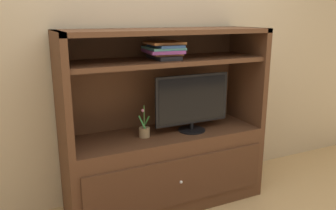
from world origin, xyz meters
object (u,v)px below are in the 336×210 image
object	(u,v)px
media_console	(165,150)
magazine_stack	(164,50)
tv_monitor	(192,102)
potted_plant	(144,131)

from	to	relation	value
media_console	magazine_stack	size ratio (longest dim) A/B	4.78
media_console	tv_monitor	world-z (taller)	media_console
media_console	tv_monitor	bearing A→B (deg)	-14.82
media_console	tv_monitor	size ratio (longest dim) A/B	2.51
media_console	potted_plant	world-z (taller)	media_console
potted_plant	magazine_stack	world-z (taller)	magazine_stack
potted_plant	media_console	bearing A→B (deg)	8.34
media_console	tv_monitor	xyz separation A→B (m)	(0.22, -0.06, 0.41)
media_console	magazine_stack	distance (m)	0.85
media_console	magazine_stack	world-z (taller)	media_console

